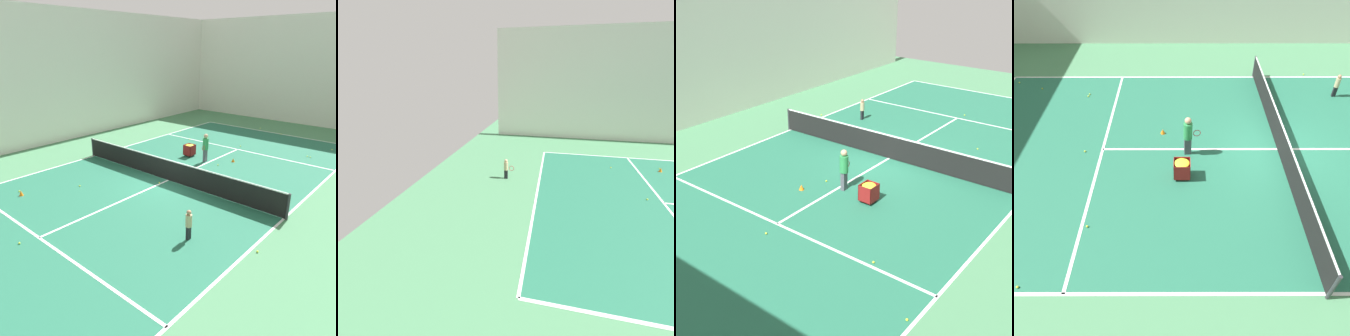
% 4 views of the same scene
% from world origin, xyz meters
% --- Properties ---
extents(ground_plane, '(37.64, 37.64, 0.00)m').
position_xyz_m(ground_plane, '(0.00, 0.00, 0.00)').
color(ground_plane, '#477F56').
extents(court_playing_area, '(11.78, 24.89, 0.00)m').
position_xyz_m(court_playing_area, '(0.00, 0.00, 0.00)').
color(court_playing_area, '#23664C').
rests_on(court_playing_area, ground).
extents(line_baseline_near, '(11.78, 0.10, 0.00)m').
position_xyz_m(line_baseline_near, '(0.00, -12.45, 0.01)').
color(line_baseline_near, white).
rests_on(line_baseline_near, ground).
extents(line_sideline_right, '(0.10, 24.89, 0.00)m').
position_xyz_m(line_sideline_right, '(5.89, 0.00, 0.01)').
color(line_sideline_right, white).
rests_on(line_sideline_right, ground).
extents(line_service_near, '(11.78, 0.10, 0.00)m').
position_xyz_m(line_service_near, '(0.00, -6.85, 0.01)').
color(line_service_near, white).
rests_on(line_service_near, ground).
extents(line_service_far, '(11.78, 0.10, 0.00)m').
position_xyz_m(line_service_far, '(0.00, 6.85, 0.01)').
color(line_service_far, white).
rests_on(line_service_far, ground).
extents(line_centre_service, '(0.10, 13.69, 0.00)m').
position_xyz_m(line_centre_service, '(0.00, 0.00, 0.01)').
color(line_centre_service, white).
rests_on(line_centre_service, ground).
extents(hall_enclosure_right, '(0.15, 33.94, 8.62)m').
position_xyz_m(hall_enclosure_right, '(10.34, 0.00, 4.31)').
color(hall_enclosure_right, silver).
rests_on(hall_enclosure_right, ground).
extents(tennis_net, '(12.08, 0.10, 1.09)m').
position_xyz_m(tennis_net, '(0.00, 0.00, 0.56)').
color(tennis_net, '#2D2D33').
rests_on(tennis_net, ground).
extents(coach_at_net, '(0.36, 0.66, 1.63)m').
position_xyz_m(coach_at_net, '(-0.23, 3.52, 0.94)').
color(coach_at_net, '#4C4C56').
rests_on(coach_at_net, ground).
extents(child_midcourt, '(0.23, 0.23, 1.12)m').
position_xyz_m(child_midcourt, '(3.97, -3.52, 0.64)').
color(child_midcourt, black).
rests_on(child_midcourt, ground).
extents(ball_cart, '(0.54, 0.58, 0.73)m').
position_xyz_m(ball_cart, '(-1.53, 3.74, 0.51)').
color(ball_cart, maroon).
rests_on(ball_cart, ground).
extents(training_cone_0, '(0.19, 0.19, 0.21)m').
position_xyz_m(training_cone_0, '(1.02, 4.53, 0.11)').
color(training_cone_0, orange).
rests_on(training_cone_0, ground).
extents(tennis_ball_1, '(0.07, 0.07, 0.07)m').
position_xyz_m(tennis_ball_1, '(-0.07, -0.57, 0.04)').
color(tennis_ball_1, yellow).
rests_on(tennis_ball_1, ground).
extents(tennis_ball_3, '(0.07, 0.07, 0.07)m').
position_xyz_m(tennis_ball_3, '(-5.71, 8.09, 0.04)').
color(tennis_ball_3, yellow).
rests_on(tennis_ball_3, ground).
extents(tennis_ball_4, '(0.07, 0.07, 0.07)m').
position_xyz_m(tennis_ball_4, '(-0.13, -7.47, 0.04)').
color(tennis_ball_4, yellow).
rests_on(tennis_ball_4, ground).
extents(tennis_ball_6, '(0.07, 0.07, 0.07)m').
position_xyz_m(tennis_ball_6, '(0.71, 3.43, 0.04)').
color(tennis_ball_6, yellow).
rests_on(tennis_ball_6, ground).
extents(tennis_ball_7, '(0.07, 0.07, 0.07)m').
position_xyz_m(tennis_ball_7, '(-2.66, -3.31, 0.04)').
color(tennis_ball_7, yellow).
rests_on(tennis_ball_7, ground).
extents(tennis_ball_9, '(0.07, 0.07, 0.07)m').
position_xyz_m(tennis_ball_9, '(-0.16, 7.50, 0.04)').
color(tennis_ball_9, yellow).
rests_on(tennis_ball_9, ground).
extents(tennis_ball_10, '(0.07, 0.07, 0.07)m').
position_xyz_m(tennis_ball_10, '(-3.74, 6.67, 0.04)').
color(tennis_ball_10, yellow).
rests_on(tennis_ball_10, ground).
extents(tennis_ball_13, '(0.07, 0.07, 0.07)m').
position_xyz_m(tennis_ball_13, '(6.13, -2.69, 0.04)').
color(tennis_ball_13, yellow).
rests_on(tennis_ball_13, ground).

